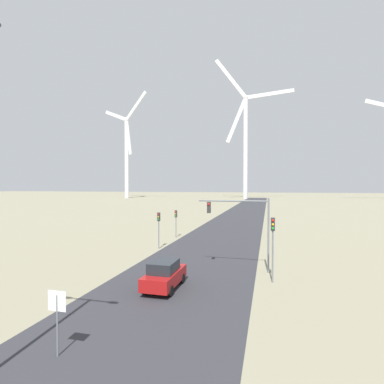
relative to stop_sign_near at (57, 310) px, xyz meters
name	(u,v)px	position (x,y,z in m)	size (l,w,h in m)	color
road_surface	(232,226)	(2.07, 40.14, -1.81)	(10.00, 240.00, 0.01)	#2D2D33
stop_sign_near	(57,310)	(0.00, 0.00, 0.00)	(0.81, 0.07, 2.59)	slate
traffic_light_post_near_left	(159,222)	(-3.32, 19.83, 1.00)	(0.28, 0.34, 3.83)	slate
traffic_light_post_near_right	(273,235)	(8.25, 11.32, 1.45)	(0.28, 0.34, 4.48)	slate
traffic_light_post_mid_left	(176,218)	(-3.59, 26.76, 0.77)	(0.28, 0.33, 3.51)	slate
traffic_light_mast_overhead	(242,218)	(5.96, 13.66, 2.36)	(5.53, 0.35, 5.72)	slate
car_approaching	(164,275)	(1.43, 8.31, -0.90)	(1.88, 4.11, 1.83)	maroon
wind_turbine_far_left	(127,149)	(-67.39, 139.91, 24.83)	(31.35, 14.05, 55.63)	silver
wind_turbine_left	(246,136)	(-3.64, 145.25, 30.33)	(39.39, 8.21, 71.39)	silver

